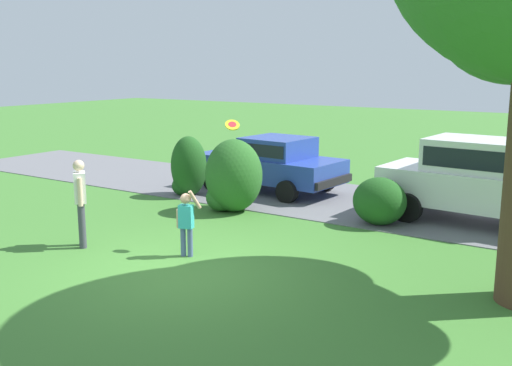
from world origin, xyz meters
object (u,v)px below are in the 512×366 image
object	(u,v)px
parked_sedan	(271,162)
child_thrower	(186,219)
frisbee	(232,125)
adult_onlooker	(80,198)
parked_suv	(485,177)

from	to	relation	value
parked_sedan	child_thrower	size ratio (longest dim) A/B	3.53
parked_sedan	frisbee	distance (m)	5.61
child_thrower	adult_onlooker	bearing A→B (deg)	-162.67
parked_suv	adult_onlooker	world-z (taller)	parked_suv
parked_suv	child_thrower	world-z (taller)	parked_suv
parked_sedan	child_thrower	bearing A→B (deg)	-73.44
child_thrower	frisbee	bearing A→B (deg)	66.39
parked_suv	adult_onlooker	bearing A→B (deg)	-135.39
parked_sedan	parked_suv	size ratio (longest dim) A/B	0.94
parked_suv	frisbee	xyz separation A→B (m)	(-3.70, -4.54, 1.34)
parked_suv	frisbee	size ratio (longest dim) A/B	15.36
parked_sedan	parked_suv	bearing A→B (deg)	-3.82
parked_suv	child_thrower	distance (m)	6.85
parked_sedan	frisbee	world-z (taller)	frisbee
parked_sedan	parked_suv	xyz separation A→B (m)	(5.85, -0.39, 0.23)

